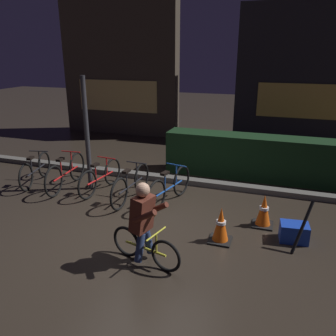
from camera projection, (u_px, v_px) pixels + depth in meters
The scene contains 16 objects.
ground_plane at pixel (146, 225), 6.08m from camera, with size 40.00×40.00×0.00m, color #2D261E.
sidewalk_curb at pixel (182, 180), 8.03m from camera, with size 12.00×0.24×0.12m, color #56544F.
hedge_row at pixel (266, 158), 8.13m from camera, with size 4.80×0.70×1.03m, color black.
storefront_left at pixel (120, 67), 12.25m from camera, with size 4.33×0.54×4.78m.
storefront_right at pixel (317, 75), 10.90m from camera, with size 5.05×0.54×4.41m.
street_post at pixel (87, 135), 7.32m from camera, with size 0.10×0.10×2.46m, color #2D2D33.
parked_bike_leftmost at pixel (35, 170), 7.92m from camera, with size 0.49×1.51×0.71m.
parked_bike_left_mid at pixel (66, 173), 7.64m from camera, with size 0.46×1.69×0.78m.
parked_bike_center_left at pixel (101, 177), 7.46m from camera, with size 0.46×1.53×0.71m.
parked_bike_center_right at pixel (131, 185), 7.00m from camera, with size 0.46×1.62×0.74m.
parked_bike_right_mid at pixel (169, 187), 6.86m from camera, with size 0.48×1.60×0.75m.
traffic_cone_near at pixel (221, 225), 5.48m from camera, with size 0.36×0.36×0.59m.
traffic_cone_far at pixel (264, 211), 5.98m from camera, with size 0.36×0.36×0.58m.
blue_crate at pixel (294, 232), 5.54m from camera, with size 0.44×0.32×0.30m, color #193DB7.
cyclist at pixel (144, 223), 4.83m from camera, with size 1.16×0.61×1.25m.
closed_umbrella at pixel (302, 227), 5.21m from camera, with size 0.05×0.05×0.85m, color black.
Camera 1 is at (2.13, -5.00, 2.92)m, focal length 36.72 mm.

